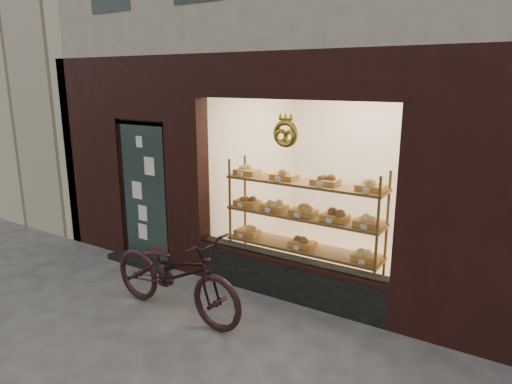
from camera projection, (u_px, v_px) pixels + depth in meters
The scene contains 4 objects.
ground at pixel (143, 369), 4.49m from camera, with size 90.00×90.00×0.00m, color #414141.
neighbor_left at pixel (35, 17), 12.91m from camera, with size 12.00×7.00×9.00m, color beige.
display_shelf at pixel (303, 225), 6.13m from camera, with size 2.20×0.45×1.70m.
bicycle at pixel (175, 273), 5.45m from camera, with size 0.70×2.00×1.05m, color black.
Camera 1 is at (3.05, -2.72, 2.78)m, focal length 32.00 mm.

